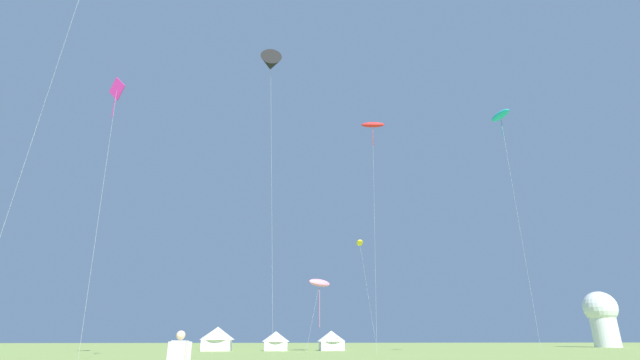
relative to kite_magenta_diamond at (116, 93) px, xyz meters
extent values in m
cube|color=#E02DA3|center=(-0.02, 0.01, 0.48)|extent=(1.76, 1.34, 2.11)
cylinder|color=#9D2072|center=(-0.02, 0.01, -1.21)|extent=(0.07, 0.07, 2.28)
cylinder|color=#B2B2B7|center=(0.53, -0.35, -10.62)|extent=(1.12, 0.74, 22.20)
ellipsoid|color=#1EB7CC|center=(41.15, 8.83, 5.38)|extent=(1.61, 3.12, 0.86)
cylinder|color=teal|center=(41.15, 8.83, 3.77)|extent=(0.07, 0.07, 2.07)
cylinder|color=#B2B2B7|center=(40.85, 8.15, -8.17)|extent=(0.63, 1.37, 27.10)
cylinder|color=#B2B2B7|center=(-3.60, -3.59, -3.07)|extent=(1.67, 1.20, 37.30)
ellipsoid|color=red|center=(26.08, 12.19, 4.90)|extent=(3.00, 1.58, 1.05)
cylinder|color=maroon|center=(26.08, 12.19, 3.21)|extent=(0.07, 0.07, 2.28)
cylinder|color=#B2B2B7|center=(25.53, 11.43, -8.41)|extent=(1.12, 1.53, 26.62)
ellipsoid|color=yellow|center=(27.35, 27.91, -6.64)|extent=(1.97, 3.03, 1.06)
cylinder|color=#B2B2B7|center=(28.07, 26.93, -14.18)|extent=(1.47, 1.97, 15.08)
ellipsoid|color=pink|center=(20.98, 25.48, -12.91)|extent=(4.05, 3.73, 1.48)
cylinder|color=#A9627C|center=(20.98, 25.48, -16.19)|extent=(0.09, 0.09, 5.06)
cylinder|color=#B2B2B7|center=(19.99, 24.27, -17.31)|extent=(2.01, 2.43, 8.81)
cone|color=black|center=(13.14, 9.18, 10.80)|extent=(2.58, 2.69, 2.90)
cylinder|color=#B2B2B7|center=(13.87, 8.04, -5.46)|extent=(1.47, 2.30, 32.52)
cube|color=white|center=(11.77, -23.10, -20.52)|extent=(0.40, 0.29, 0.60)
sphere|color=beige|center=(11.77, -23.10, -20.10)|extent=(0.22, 0.22, 0.22)
cylinder|color=white|center=(11.53, -23.10, -20.52)|extent=(0.09, 0.09, 0.55)
cylinder|color=white|center=(12.01, -23.10, -20.52)|extent=(0.09, 0.09, 0.55)
cube|color=white|center=(7.19, 30.85, -20.99)|extent=(3.89, 3.89, 1.46)
cone|color=white|center=(7.19, 30.85, -19.41)|extent=(4.86, 4.86, 1.70)
cube|color=white|center=(15.35, 30.85, -21.12)|extent=(3.17, 3.17, 1.19)
cone|color=white|center=(15.35, 30.85, -19.84)|extent=(3.96, 3.96, 1.39)
cube|color=white|center=(23.33, 30.85, -21.10)|extent=(3.29, 3.29, 1.23)
cone|color=white|center=(23.33, 30.85, -19.77)|extent=(4.11, 4.11, 1.44)
cylinder|color=white|center=(81.73, 49.56, -18.72)|extent=(4.80, 4.80, 6.00)
sphere|color=white|center=(81.73, 49.56, -14.12)|extent=(6.40, 6.40, 6.40)
camera|label=1|loc=(13.81, -34.58, -20.19)|focal=24.17mm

